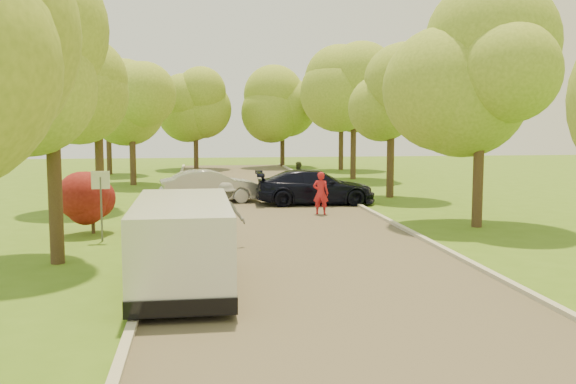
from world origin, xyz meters
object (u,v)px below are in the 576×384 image
dark_sedan (315,187)px  person_olive (298,176)px  skateboarder (226,212)px  person_striped (321,193)px  minivan (183,243)px  silver_sedan (211,186)px  street_sign (101,191)px  longboard (226,243)px

dark_sedan → person_olive: person_olive is taller
skateboarder → person_striped: skateboarder is taller
minivan → dark_sedan: size_ratio=0.99×
silver_sedan → skateboarder: 10.42m
street_sign → dark_sedan: 11.32m
silver_sedan → person_striped: person_striped is taller
silver_sedan → dark_sedan: dark_sedan is taller
street_sign → person_striped: street_sign is taller
minivan → silver_sedan: minivan is taller
dark_sedan → person_striped: 3.22m
silver_sedan → longboard: bearing=174.3°
longboard → person_olive: (4.45, 14.73, 0.68)m
minivan → longboard: (1.16, 4.74, -0.93)m
silver_sedan → street_sign: bearing=151.9°
silver_sedan → minivan: bearing=169.5°
dark_sedan → person_olive: size_ratio=3.39×
minivan → silver_sedan: 15.19m
longboard → skateboarder: 0.91m
street_sign → dark_sedan: bearing=44.2°
longboard → person_striped: person_striped is taller
street_sign → silver_sedan: size_ratio=0.48×
street_sign → skateboarder: street_sign is taller
silver_sedan → dark_sedan: size_ratio=0.85×
street_sign → minivan: street_sign is taller
silver_sedan → person_olive: size_ratio=2.89×
person_olive → skateboarder: bearing=30.5°
silver_sedan → person_olive: (4.70, 4.31, 0.04)m
person_striped → silver_sedan: bearing=-24.7°
person_striped → longboard: bearing=77.9°
longboard → minivan: bearing=99.9°
person_striped → person_olive: bearing=-71.2°
minivan → person_olive: minivan is taller
dark_sedan → longboard: dark_sedan is taller
minivan → street_sign: bearing=113.0°
longboard → skateboarder: skateboarder is taller
minivan → dark_sedan: 14.93m
skateboarder → dark_sedan: bearing=-91.8°
minivan → person_olive: (5.60, 19.47, -0.25)m
silver_sedan → person_striped: bearing=-143.7°
dark_sedan → silver_sedan: bearing=77.3°
street_sign → person_olive: (8.20, 13.46, -0.78)m
street_sign → minivan: (2.60, -6.01, -0.53)m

